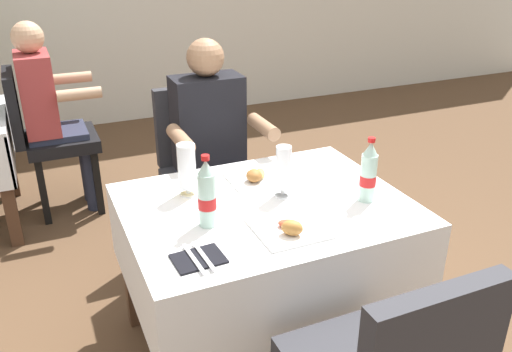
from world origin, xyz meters
name	(u,v)px	position (x,y,z in m)	size (l,w,h in m)	color
ground_plane	(288,349)	(0.00, 0.00, 0.00)	(11.00, 11.00, 0.00)	brown
main_dining_table	(266,238)	(-0.08, 0.08, 0.56)	(1.14, 0.89, 0.73)	white
chair_far_diner_seat	(203,167)	(-0.08, 0.92, 0.55)	(0.44, 0.50, 0.97)	#2D2D33
seated_diner_far	(212,146)	(-0.06, 0.81, 0.71)	(0.50, 0.46, 1.26)	#282D42
plate_near_camera	(289,228)	(-0.09, -0.15, 0.74)	(0.25, 0.25, 0.07)	white
plate_far_diner	(255,177)	(-0.04, 0.30, 0.74)	(0.22, 0.22, 0.07)	white
beer_glass_left	(187,169)	(-0.35, 0.29, 0.84)	(0.08, 0.08, 0.23)	white
beer_glass_middle	(283,170)	(0.01, 0.12, 0.84)	(0.07, 0.07, 0.22)	white
cola_bottle_primary	(207,195)	(-0.35, 0.01, 0.85)	(0.07, 0.07, 0.28)	silver
cola_bottle_secondary	(368,173)	(0.31, -0.06, 0.85)	(0.07, 0.07, 0.27)	silver
napkin_cutlery_set	(198,258)	(-0.46, -0.20, 0.73)	(0.18, 0.19, 0.01)	black
background_chair_right	(46,133)	(-0.84, 1.84, 0.55)	(0.50, 0.44, 0.97)	black
background_patron	(50,109)	(-0.79, 1.84, 0.71)	(0.46, 0.50, 1.26)	#282D42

